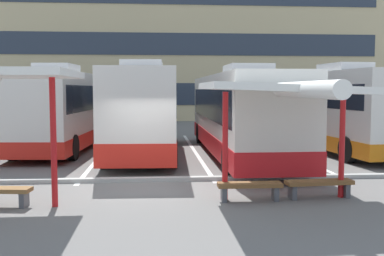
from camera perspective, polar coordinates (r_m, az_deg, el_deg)
The scene contains 15 objects.
ground_plane at distance 13.04m, azimuth -5.64°, elevation -7.26°, with size 160.00×160.00×0.00m, color slate.
terminal_building at distance 45.70m, azimuth -5.07°, elevation 14.81°, with size 42.95×10.67×24.12m.
coach_bus_1 at distance 21.84m, azimuth -15.35°, elevation 2.20°, with size 3.23×10.49×3.80m.
coach_bus_2 at distance 19.33m, azimuth -5.89°, elevation 1.99°, with size 2.97×10.26×3.82m.
coach_bus_3 at distance 18.95m, azimuth 5.91°, elevation 1.66°, with size 2.72×12.45×3.65m.
coach_bus_4 at distance 21.86m, azimuth 16.49°, elevation 2.21°, with size 3.63×11.22×3.82m.
lane_stripe_1 at distance 21.18m, azimuth -21.84°, elevation -2.93°, with size 0.16×14.00×0.01m, color white.
lane_stripe_2 at distance 20.37m, azimuth -10.98°, elevation -2.97°, with size 0.16×14.00×0.01m, color white.
lane_stripe_3 at distance 20.32m, azimuth 0.35°, elevation -2.90°, with size 0.16×14.00×0.01m, color white.
lane_stripe_4 at distance 21.06m, azimuth 11.29°, elevation -2.72°, with size 0.16×14.00×0.01m, color white.
lane_stripe_5 at distance 22.49m, azimuth 21.17°, elevation -2.48°, with size 0.16×14.00×0.01m, color white.
waiting_shelter_1 at distance 11.29m, azimuth 11.86°, elevation 4.51°, with size 3.96×5.12×2.89m.
bench_1 at distance 11.40m, azimuth 7.16°, elevation -7.32°, with size 1.58×0.45×0.45m.
bench_2 at distance 12.04m, azimuth 15.48°, elevation -6.79°, with size 1.73×0.54×0.45m.
platform_kerb at distance 13.78m, azimuth -5.60°, elevation -6.36°, with size 44.00×0.24×0.12m, color #ADADA8.
Camera 1 is at (0.22, -12.75, 2.71)m, focal length 43.05 mm.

